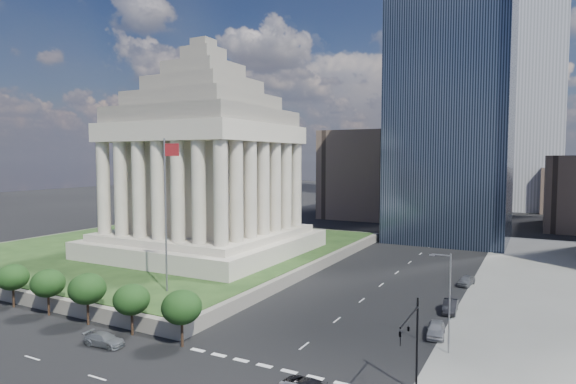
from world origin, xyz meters
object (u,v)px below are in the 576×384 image
Objects in this scene: parked_sedan_near at (436,329)px; street_lamp_north at (448,297)px; parked_sedan_mid at (450,306)px; parked_sedan_far at (466,280)px; traffic_signal_ne at (412,338)px; flagpole at (166,206)px; suv_grey at (104,339)px; war_memorial at (205,147)px.

street_lamp_north is at bearing -73.97° from parked_sedan_near.
parked_sedan_far is (0.00, 14.54, -0.01)m from parked_sedan_mid.
street_lamp_north is 6.63m from parked_sedan_near.
traffic_signal_ne is 1.71× the size of parked_sedan_mid.
flagpole reaches higher than parked_sedan_far.
suv_grey is (-30.76, -3.27, -4.59)m from traffic_signal_ne.
street_lamp_north is at bearing -86.24° from parked_sedan_mid.
parked_sedan_near reaches higher than parked_sedan_far.
traffic_signal_ne is 25.03m from parked_sedan_mid.
street_lamp_north is at bearing 1.63° from flagpole.
street_lamp_north is 14.29m from parked_sedan_mid.
parked_sedan_near is (33.33, 5.10, -12.33)m from flagpole.
parked_sedan_mid is (33.33, 14.30, -12.34)m from flagpole.
flagpole is 4.33× the size of parked_sedan_near.
street_lamp_north is 28.32m from parked_sedan_far.
flagpole is at bearing -179.29° from parked_sedan_near.
parked_sedan_far is at bearing 40.86° from flagpole.
war_memorial reaches higher than traffic_signal_ne.
traffic_signal_ne is at bearing -94.28° from parked_sedan_near.
traffic_signal_ne is at bearing -79.62° from parked_sedan_far.
suv_grey is (15.74, -37.57, -20.74)m from war_memorial.
street_lamp_north reaches higher than suv_grey.
flagpole is 45.77m from parked_sedan_far.
parked_sedan_far is (33.33, 28.83, -12.36)m from flagpole.
suv_grey is 1.03× the size of parked_sedan_far.
flagpole reaches higher than parked_sedan_near.
parked_sedan_mid is (0.00, 9.20, -0.02)m from parked_sedan_near.
war_memorial is at bearing 143.58° from traffic_signal_ne.
parked_sedan_near reaches higher than parked_sedan_mid.
war_memorial is 8.55× the size of suv_grey.
flagpole is (12.17, -24.00, -8.29)m from war_memorial.
suv_grey is (3.56, -13.57, -12.45)m from flagpole.
flagpole is 2.00× the size of street_lamp_north.
parked_sedan_mid is at bearing 97.83° from street_lamp_north.
street_lamp_north is (0.83, 11.30, 0.41)m from traffic_signal_ne.
traffic_signal_ne is 11.34m from street_lamp_north.
flagpole is 4.39× the size of suv_grey.
traffic_signal_ne is at bearing -36.42° from war_memorial.
suv_grey is 0.99× the size of parked_sedan_near.
parked_sedan_far is (45.50, 4.83, -20.64)m from war_memorial.
street_lamp_north is 2.25× the size of parked_sedan_far.
flagpole is 2.50× the size of traffic_signal_ne.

